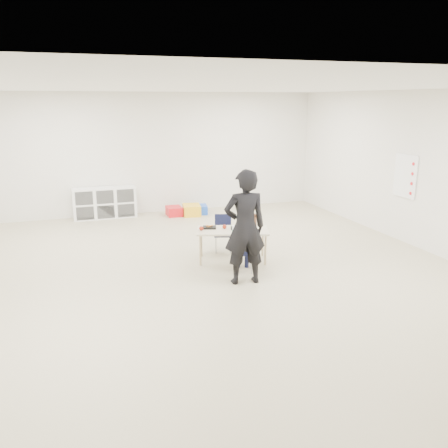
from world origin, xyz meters
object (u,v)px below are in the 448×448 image
object	(u,v)px
table	(232,245)
adult	(245,227)
chair_near	(243,252)
child	(243,240)
cubby_shelf	(105,203)

from	to	relation	value
table	adult	size ratio (longest dim) A/B	0.77
table	chair_near	xyz separation A→B (m)	(-0.02, -0.54, 0.05)
table	adult	xyz separation A→B (m)	(-0.17, -0.98, 0.57)
child	table	bearing A→B (deg)	106.26
child	chair_near	bearing A→B (deg)	0.00
chair_near	child	xyz separation A→B (m)	(0.00, 0.00, 0.19)
child	cubby_shelf	distance (m)	4.62
child	adult	distance (m)	0.58
chair_near	adult	size ratio (longest dim) A/B	0.38
child	adult	xyz separation A→B (m)	(-0.15, -0.45, 0.33)
child	adult	world-z (taller)	adult
chair_near	adult	bearing A→B (deg)	-90.95
table	cubby_shelf	bearing A→B (deg)	132.90
table	adult	world-z (taller)	adult
chair_near	child	world-z (taller)	child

